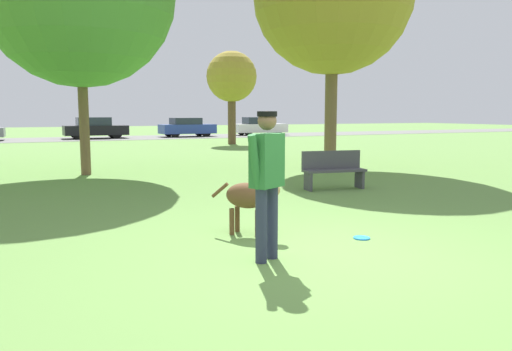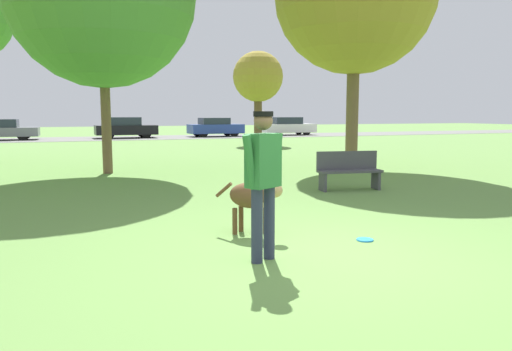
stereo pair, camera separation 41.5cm
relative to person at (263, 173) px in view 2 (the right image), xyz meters
The scene contains 11 objects.
ground_plane 1.20m from the person, ahead, with size 120.00×120.00×0.00m, color #608C42.
far_road_strip 29.19m from the person, 88.71° to the left, with size 120.00×6.00×0.01m.
person is the anchor object (origin of this frame).
dog 1.32m from the person, 74.25° to the left, with size 0.79×0.81×0.74m.
frisbee 1.91m from the person, 12.03° to the left, with size 0.22×0.22×0.02m.
tree_far_right 21.62m from the person, 68.44° to the left, with size 2.68×2.68×4.94m.
parked_car_grey 29.96m from the person, 100.65° to the left, with size 4.49×1.95×1.29m.
parked_car_black 29.41m from the person, 86.01° to the left, with size 4.02×1.90×1.39m.
parked_car_blue 30.35m from the person, 74.15° to the left, with size 3.90×1.81×1.33m.
parked_car_white 32.72m from the person, 64.41° to the left, with size 4.12×1.86×1.36m.
park_bench 5.67m from the person, 48.32° to the left, with size 1.45×0.62×0.84m.
Camera 2 is at (-2.76, -5.04, 1.67)m, focal length 35.00 mm.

